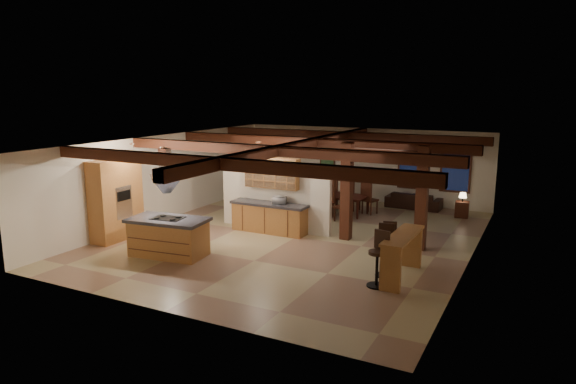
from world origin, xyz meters
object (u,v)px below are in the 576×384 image
Objects in this scene: dining_table at (339,204)px; sofa at (414,200)px; bar_counter at (402,249)px; kitchen_island at (169,237)px.

dining_table is 0.96× the size of sofa.
sofa is at bearing 101.52° from bar_counter.
bar_counter is at bearing 10.85° from kitchen_island.
kitchen_island is 6.93m from dining_table.
kitchen_island is 9.74m from sofa.
dining_table is 0.95× the size of bar_counter.
sofa is at bearing 62.50° from kitchen_island.
dining_table is at bearing 70.32° from kitchen_island.
bar_counter is at bearing 102.68° from sofa.
kitchen_island is 1.07× the size of bar_counter.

